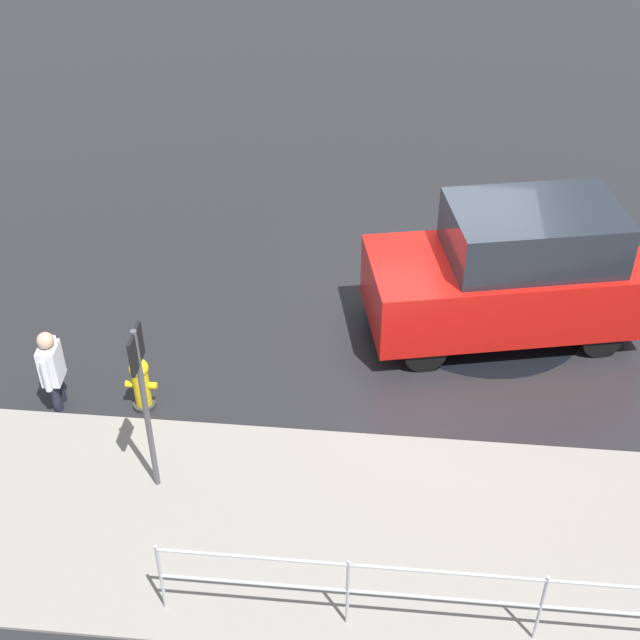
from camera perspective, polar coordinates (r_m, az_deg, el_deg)
ground_plane at (r=13.65m, az=7.97°, el=0.05°), size 60.00×60.00×0.00m
kerb_strip at (r=10.61m, az=8.33°, el=-13.74°), size 24.00×3.20×0.04m
moving_hatchback at (r=13.01m, az=12.17°, el=2.99°), size 4.18×2.51×2.06m
fire_hydrant at (r=12.02m, az=-11.37°, el=-4.03°), size 0.42×0.31×0.80m
pedestrian at (r=12.14m, az=-16.81°, el=-2.83°), size 0.26×0.57×1.22m
metal_railing at (r=9.44m, az=14.09°, el=-16.86°), size 7.75×0.04×1.05m
sign_post at (r=10.14m, az=-11.29°, el=-4.34°), size 0.07×0.44×2.40m
puddle_patch at (r=13.88m, az=10.40°, el=0.48°), size 3.09×3.09×0.01m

